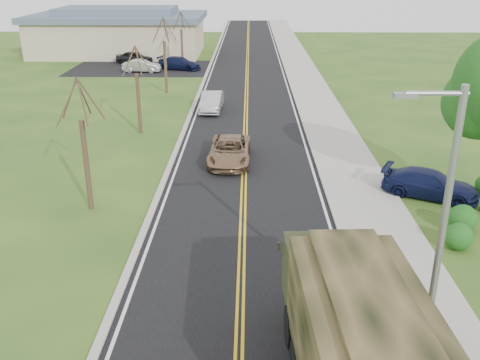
{
  "coord_description": "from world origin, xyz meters",
  "views": [
    {
      "loc": [
        0.25,
        -12.23,
        10.43
      ],
      "look_at": [
        -0.13,
        9.18,
        1.8
      ],
      "focal_mm": 40.0,
      "sensor_mm": 36.0,
      "label": 1
    }
  ],
  "objects_px": {
    "suv_champagne": "(230,151)",
    "utility_box_far": "(388,312)",
    "military_truck": "(356,333)",
    "pickup_navy": "(430,184)",
    "sedan_silver": "(212,102)"
  },
  "relations": [
    {
      "from": "pickup_navy",
      "to": "suv_champagne",
      "type": "bearing_deg",
      "value": 90.63
    },
    {
      "from": "suv_champagne",
      "to": "utility_box_far",
      "type": "distance_m",
      "value": 15.63
    },
    {
      "from": "pickup_navy",
      "to": "utility_box_far",
      "type": "height_order",
      "value": "pickup_navy"
    },
    {
      "from": "utility_box_far",
      "to": "military_truck",
      "type": "bearing_deg",
      "value": -116.79
    },
    {
      "from": "military_truck",
      "to": "utility_box_far",
      "type": "distance_m",
      "value": 4.21
    },
    {
      "from": "suv_champagne",
      "to": "sedan_silver",
      "type": "bearing_deg",
      "value": 99.95
    },
    {
      "from": "military_truck",
      "to": "sedan_silver",
      "type": "bearing_deg",
      "value": 97.61
    },
    {
      "from": "military_truck",
      "to": "suv_champagne",
      "type": "xyz_separation_m",
      "value": [
        -3.69,
        18.02,
        -1.53
      ]
    },
    {
      "from": "sedan_silver",
      "to": "utility_box_far",
      "type": "distance_m",
      "value": 27.12
    },
    {
      "from": "sedan_silver",
      "to": "pickup_navy",
      "type": "bearing_deg",
      "value": -52.02
    },
    {
      "from": "suv_champagne",
      "to": "military_truck",
      "type": "bearing_deg",
      "value": -77.29
    },
    {
      "from": "military_truck",
      "to": "pickup_navy",
      "type": "bearing_deg",
      "value": 62.35
    },
    {
      "from": "military_truck",
      "to": "suv_champagne",
      "type": "distance_m",
      "value": 18.46
    },
    {
      "from": "military_truck",
      "to": "suv_champagne",
      "type": "relative_size",
      "value": 1.59
    },
    {
      "from": "military_truck",
      "to": "pickup_navy",
      "type": "height_order",
      "value": "military_truck"
    }
  ]
}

